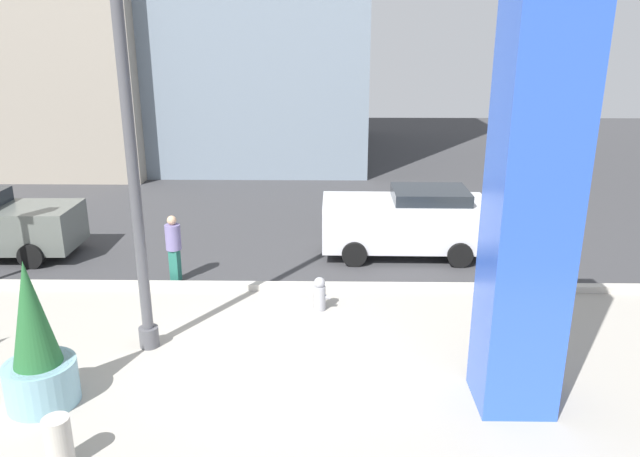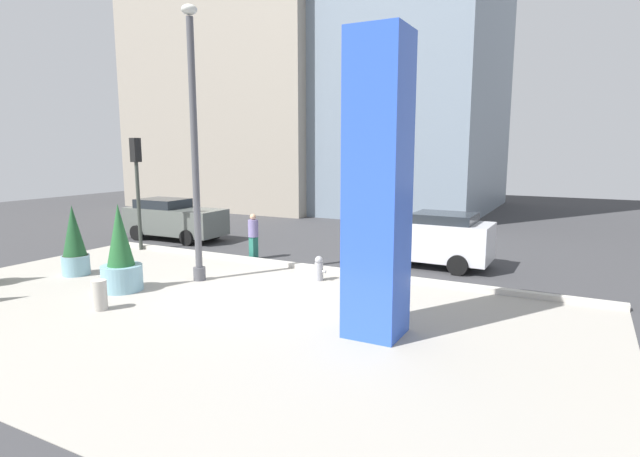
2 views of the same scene
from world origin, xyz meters
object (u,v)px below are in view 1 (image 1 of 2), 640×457
(lamp_post, at_px, (130,145))
(concrete_bollard, at_px, (59,443))
(fire_hydrant, at_px, (320,294))
(art_pillar_blue, at_px, (530,215))
(car_curb_west, at_px, (406,221))
(potted_plant_curbside, at_px, (36,349))
(pedestrian_by_curb, at_px, (174,245))

(lamp_post, height_order, concrete_bollard, lamp_post)
(lamp_post, xyz_separation_m, fire_hydrant, (3.17, 1.63, -3.45))
(art_pillar_blue, bearing_deg, fire_hydrant, 133.28)
(lamp_post, distance_m, car_curb_west, 7.98)
(art_pillar_blue, height_order, fire_hydrant, art_pillar_blue)
(fire_hydrant, bearing_deg, car_curb_west, 57.50)
(potted_plant_curbside, relative_size, fire_hydrant, 3.23)
(potted_plant_curbside, distance_m, concrete_bollard, 1.81)
(potted_plant_curbside, xyz_separation_m, pedestrian_by_curb, (0.87, 5.02, -0.07))
(art_pillar_blue, bearing_deg, potted_plant_curbside, -178.54)
(art_pillar_blue, xyz_separation_m, potted_plant_curbside, (-7.41, -0.19, -2.13))
(car_curb_west, height_order, pedestrian_by_curb, car_curb_west)
(lamp_post, bearing_deg, concrete_bollard, -94.27)
(potted_plant_curbside, bearing_deg, concrete_bollard, -58.20)
(fire_hydrant, height_order, car_curb_west, car_curb_west)
(concrete_bollard, distance_m, car_curb_west, 10.15)
(fire_hydrant, bearing_deg, art_pillar_blue, -46.72)
(lamp_post, height_order, pedestrian_by_curb, lamp_post)
(fire_hydrant, xyz_separation_m, car_curb_west, (2.23, 3.49, 0.56))
(potted_plant_curbside, relative_size, car_curb_west, 0.56)
(lamp_post, bearing_deg, car_curb_west, 43.52)
(lamp_post, xyz_separation_m, car_curb_west, (5.40, 5.13, -2.88))
(fire_hydrant, distance_m, car_curb_west, 4.18)
(pedestrian_by_curb, bearing_deg, potted_plant_curbside, -99.78)
(art_pillar_blue, distance_m, car_curb_west, 7.17)
(concrete_bollard, bearing_deg, fire_hydrant, 55.25)
(lamp_post, xyz_separation_m, concrete_bollard, (-0.25, -3.30, -3.44))
(lamp_post, relative_size, potted_plant_curbside, 3.22)
(potted_plant_curbside, distance_m, fire_hydrant, 5.58)
(concrete_bollard, xyz_separation_m, car_curb_west, (5.64, 8.42, 0.56))
(art_pillar_blue, relative_size, pedestrian_by_curb, 3.81)
(concrete_bollard, bearing_deg, car_curb_west, 56.17)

